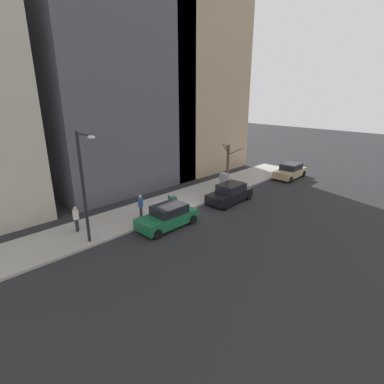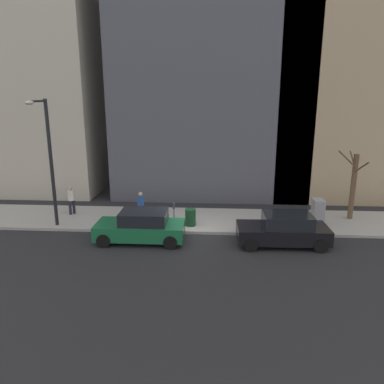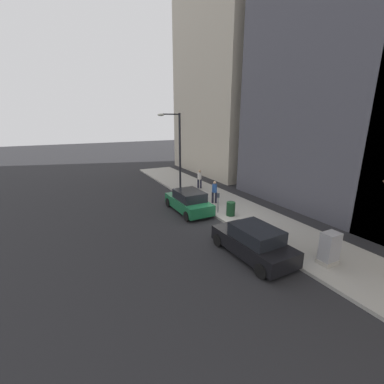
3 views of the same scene
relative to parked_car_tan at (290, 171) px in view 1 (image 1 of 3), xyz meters
name	(u,v)px [view 1 (image 1 of 3)]	position (x,y,z in m)	size (l,w,h in m)	color
ground_plane	(181,213)	(1.11, 14.66, -0.74)	(120.00, 120.00, 0.00)	#232326
sidewalk	(164,206)	(3.11, 14.66, -0.66)	(4.00, 36.00, 0.15)	#9E9B93
parked_car_tan	(290,171)	(0.00, 0.00, 0.00)	(2.02, 4.25, 1.52)	tan
parked_car_black	(230,193)	(0.07, 10.13, 0.00)	(2.01, 4.24, 1.52)	black
parked_car_green	(168,217)	(0.07, 16.86, 0.00)	(1.93, 4.20, 1.52)	#196038
parking_meter	(169,202)	(1.56, 15.45, 0.24)	(0.14, 0.10, 1.35)	slate
utility_box	(224,181)	(2.41, 7.98, 0.11)	(0.83, 0.61, 1.43)	#A8A399
streetlamp	(84,180)	(1.39, 21.70, 3.28)	(1.97, 0.32, 6.50)	black
bare_tree	(228,162)	(3.68, 5.86, 1.34)	(2.30, 1.24, 3.87)	brown
trash_bin	(173,203)	(2.01, 14.63, -0.14)	(0.56, 0.56, 0.90)	#14381E
pedestrian_near_meter	(141,205)	(2.44, 17.33, 0.35)	(0.37, 0.36, 1.66)	#1E1E2D
pedestrian_midblock	(76,217)	(3.50, 21.56, 0.35)	(0.36, 0.36, 1.66)	#1E1E2D
office_tower_left	(181,79)	(12.17, 4.07, 9.23)	(11.13, 11.13, 19.93)	tan
office_block_center	(98,74)	(13.01, 13.79, 9.46)	(12.81, 12.81, 20.40)	#4C4C56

